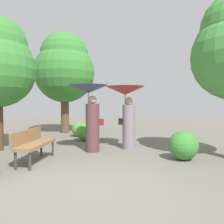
{
  "coord_description": "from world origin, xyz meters",
  "views": [
    {
      "loc": [
        0.89,
        -3.99,
        1.54
      ],
      "look_at": [
        0.0,
        3.28,
        1.2
      ],
      "focal_mm": 36.16,
      "sensor_mm": 36.0,
      "label": 1
    }
  ],
  "objects_px": {
    "person_right": "(126,103)",
    "person_left": "(90,105)",
    "park_bench": "(33,142)",
    "tree_mid_left": "(65,67)"
  },
  "relations": [
    {
      "from": "person_right",
      "to": "park_bench",
      "type": "xyz_separation_m",
      "value": [
        -2.25,
        -1.96,
        -0.97
      ]
    },
    {
      "from": "person_left",
      "to": "park_bench",
      "type": "xyz_separation_m",
      "value": [
        -1.17,
        -1.41,
        -0.92
      ]
    },
    {
      "from": "person_left",
      "to": "park_bench",
      "type": "distance_m",
      "value": 2.05
    },
    {
      "from": "person_right",
      "to": "person_left",
      "type": "bearing_deg",
      "value": 115.57
    },
    {
      "from": "park_bench",
      "to": "tree_mid_left",
      "type": "xyz_separation_m",
      "value": [
        -0.98,
        5.36,
        2.7
      ]
    },
    {
      "from": "person_left",
      "to": "person_right",
      "type": "relative_size",
      "value": 1.01
    },
    {
      "from": "person_left",
      "to": "person_right",
      "type": "distance_m",
      "value": 1.22
    },
    {
      "from": "person_left",
      "to": "person_right",
      "type": "xyz_separation_m",
      "value": [
        1.08,
        0.56,
        0.05
      ]
    },
    {
      "from": "park_bench",
      "to": "tree_mid_left",
      "type": "bearing_deg",
      "value": 10.24
    },
    {
      "from": "person_left",
      "to": "tree_mid_left",
      "type": "bearing_deg",
      "value": 26.76
    }
  ]
}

